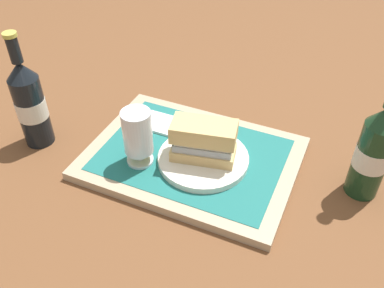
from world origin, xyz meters
TOP-DOWN VIEW (x-y plane):
  - ground_plane at (0.00, 0.00)m, footprint 3.00×3.00m
  - tray at (0.00, 0.00)m, footprint 0.44×0.32m
  - placemat at (0.00, 0.00)m, footprint 0.38×0.27m
  - plate at (-0.03, 0.01)m, footprint 0.19×0.19m
  - sandwich at (-0.03, 0.01)m, footprint 0.14×0.09m
  - beer_glass at (0.09, 0.06)m, footprint 0.06×0.06m
  - napkin_folded at (0.11, -0.07)m, footprint 0.09×0.07m
  - beer_bottle at (0.35, 0.08)m, footprint 0.07×0.07m
  - second_bottle at (-0.34, -0.06)m, footprint 0.07×0.07m

SIDE VIEW (x-z plane):
  - ground_plane at x=0.00m, z-range 0.00..0.00m
  - tray at x=0.00m, z-range 0.00..0.02m
  - placemat at x=0.00m, z-range 0.02..0.02m
  - napkin_folded at x=0.11m, z-range 0.02..0.03m
  - plate at x=-0.03m, z-range 0.02..0.04m
  - sandwich at x=-0.03m, z-range 0.04..0.12m
  - beer_glass at x=0.09m, z-range 0.03..0.15m
  - beer_bottle at x=0.35m, z-range -0.03..0.24m
  - second_bottle at x=-0.34m, z-range -0.03..0.24m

